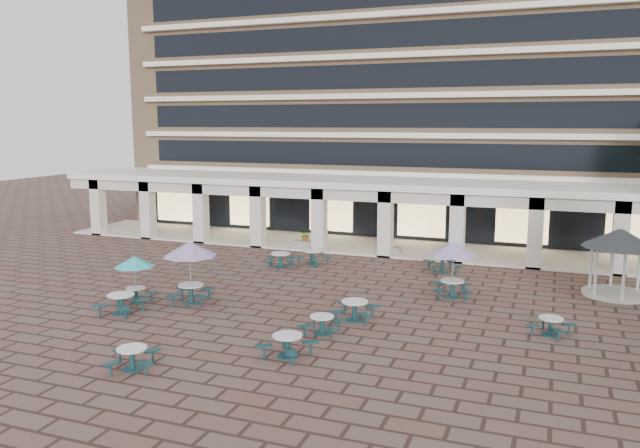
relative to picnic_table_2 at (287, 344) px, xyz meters
The scene contains 18 objects.
ground 5.51m from the picnic_table_2, 125.05° to the left, with size 120.00×120.00×0.00m, color brown.
apartment_building 32.48m from the picnic_table_2, 96.01° to the left, with size 40.00×15.50×25.20m.
retail_arcade 19.71m from the picnic_table_2, 99.28° to the left, with size 42.00×6.60×4.40m.
picnic_table_2 is the anchor object (origin of this frame).
picnic_table_3 2.64m from the picnic_table_2, 84.05° to the left, with size 1.62×1.62×0.70m.
picnic_table_4 9.86m from the picnic_table_2, 157.80° to the left, with size 1.79×1.79×2.07m.
picnic_table_5 5.12m from the picnic_table_2, 146.57° to the right, with size 2.02×2.02×0.74m.
picnic_table_6 8.14m from the picnic_table_2, 146.46° to the left, with size 2.39×2.39×2.76m.
picnic_table_7 10.08m from the picnic_table_2, 33.41° to the left, with size 1.86×1.86×0.68m.
picnic_table_8 8.72m from the picnic_table_2, 166.87° to the left, with size 1.96×1.96×0.84m.
picnic_table_9 14.10m from the picnic_table_2, 107.84° to the left, with size 2.11×2.11×0.80m.
picnic_table_10 4.71m from the picnic_table_2, 78.39° to the left, with size 1.88×1.88×0.82m.
picnic_table_11 10.44m from the picnic_table_2, 66.48° to the left, with size 2.24×2.24×2.58m.
picnic_table_12 13.43m from the picnic_table_2, 115.40° to the left, with size 2.14×2.14×0.79m.
picnic_table_13 14.50m from the picnic_table_2, 78.73° to the left, with size 2.23×2.23×0.81m.
gazebo 16.86m from the picnic_table_2, 48.03° to the left, with size 3.36×3.36×3.13m.
planter_left 18.53m from the picnic_table_2, 110.15° to the left, with size 1.50×0.85×1.29m.
planter_right 17.42m from the picnic_table_2, 93.19° to the left, with size 1.50×0.82×1.26m.
Camera 1 is at (11.44, -23.18, 7.97)m, focal length 35.00 mm.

